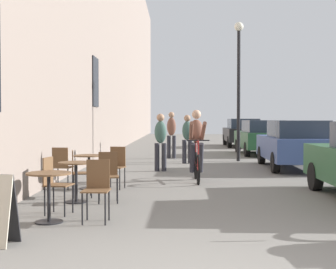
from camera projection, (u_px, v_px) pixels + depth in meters
name	position (u px, v px, depth m)	size (l,w,h in m)	color
cafe_table_near	(49.00, 186.00, 6.80)	(0.64, 0.64, 0.72)	black
cafe_chair_near_toward_street	(97.00, 186.00, 6.87)	(0.39, 0.39, 0.89)	black
cafe_chair_near_toward_wall	(54.00, 181.00, 7.40)	(0.44, 0.44, 0.89)	black
cafe_table_mid	(76.00, 173.00, 8.46)	(0.64, 0.64, 0.72)	black
cafe_chair_mid_toward_street	(78.00, 170.00, 9.01)	(0.45, 0.45, 0.89)	black
cafe_chair_mid_toward_wall	(108.00, 173.00, 8.53)	(0.43, 0.43, 0.89)	black
cafe_table_far	(89.00, 164.00, 10.13)	(0.64, 0.64, 0.72)	black
cafe_chair_far_toward_street	(116.00, 164.00, 10.19)	(0.45, 0.45, 0.89)	black
cafe_chair_far_toward_wall	(62.00, 165.00, 10.06)	(0.41, 0.41, 0.89)	black
cyclist_on_bicycle	(197.00, 147.00, 11.44)	(0.52, 1.76, 1.74)	black
pedestrian_near	(160.00, 139.00, 13.53)	(0.37, 0.29, 1.64)	#26262D
pedestrian_mid	(187.00, 136.00, 15.91)	(0.38, 0.30, 1.63)	#26262D
pedestrian_far	(171.00, 132.00, 17.97)	(0.36, 0.26, 1.76)	#26262D
street_lamp	(239.00, 73.00, 16.77)	(0.32, 0.32, 4.90)	black
parked_car_second	(294.00, 144.00, 14.23)	(1.84, 4.13, 1.45)	#384C84
parked_car_third	(261.00, 137.00, 19.98)	(1.74, 4.07, 1.44)	#23512D
parked_car_fourth	(242.00, 132.00, 25.85)	(1.86, 4.28, 1.51)	black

